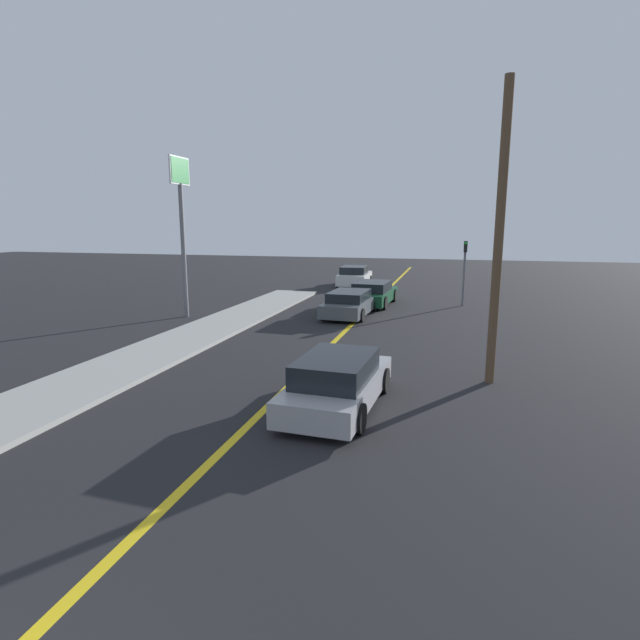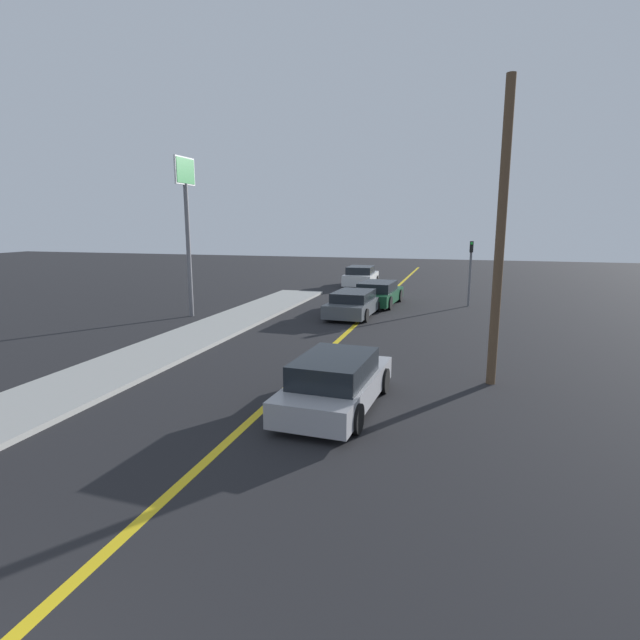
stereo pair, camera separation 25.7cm
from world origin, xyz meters
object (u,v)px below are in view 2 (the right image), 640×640
Objects in this scene: car_far_distant at (378,293)px; utility_pole at (500,237)px; car_ahead_center at (354,303)px; roadside_sign at (186,205)px; car_near_right_lane at (336,382)px; traffic_light at (470,266)px; car_parked_left_lot at (361,276)px.

utility_pole is (5.13, -12.14, 3.28)m from car_far_distant.
roadside_sign is at bearing -160.56° from car_ahead_center.
roadside_sign is at bearing 153.08° from utility_pole.
roadside_sign is 0.91× the size of utility_pole.
car_far_distant is 10.53m from roadside_sign.
car_near_right_lane is 11.84m from car_ahead_center.
traffic_light is 0.43× the size of utility_pole.
car_parked_left_lot is 0.53× the size of utility_pole.
car_ahead_center is at bearing -140.32° from traffic_light.
car_far_distant is at bearing 99.12° from car_near_right_lane.
traffic_light is (3.00, 15.89, 1.48)m from car_near_right_lane.
car_parked_left_lot is at bearing 102.32° from car_ahead_center.
car_ahead_center is 10.94m from utility_pole.
roadside_sign is (-9.31, 9.43, 4.43)m from car_near_right_lane.
traffic_light is at bearing -45.84° from car_parked_left_lot.
utility_pole is at bearing 42.33° from car_near_right_lane.
utility_pole is at bearing -54.72° from car_ahead_center.
car_parked_left_lot is 9.92m from traffic_light.
car_far_distant is at bearing -73.94° from car_parked_left_lot.
traffic_light is at bearing 42.01° from car_ahead_center.
car_far_distant is 8.06m from car_parked_left_lot.
utility_pole is (0.55, -12.99, 1.80)m from traffic_light.
car_ahead_center is 11.23m from car_parked_left_lot.
car_near_right_lane is at bearing -77.37° from car_ahead_center.
roadside_sign reaches higher than traffic_light.
car_far_distant is 4.89m from traffic_light.
utility_pole reaches higher than traffic_light.
car_parked_left_lot is 14.93m from roadside_sign.
traffic_light reaches higher than car_far_distant.
roadside_sign is at bearing -152.31° from traffic_light.
utility_pole is at bearing -63.79° from car_far_distant.
traffic_light reaches higher than car_parked_left_lot.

